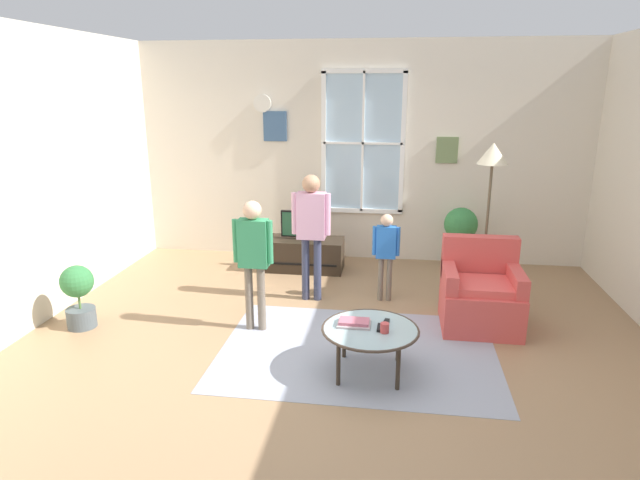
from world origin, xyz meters
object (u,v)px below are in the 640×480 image
(potted_plant_corner, at_px, (78,293))
(floor_lamp, at_px, (492,171))
(person_pink_shirt, at_px, (311,223))
(person_green_shirt, at_px, (254,251))
(tv_stand, at_px, (303,254))
(armchair, at_px, (480,295))
(remote_near_books, at_px, (380,328))
(television, at_px, (302,224))
(remote_near_cup, at_px, (386,323))
(coffee_table, at_px, (370,331))
(book_stack, at_px, (354,323))
(person_blue_shirt, at_px, (386,247))
(potted_plant_by_window, at_px, (460,232))
(cup, at_px, (385,328))

(potted_plant_corner, xyz_separation_m, floor_lamp, (4.07, 1.15, 1.14))
(person_pink_shirt, relative_size, person_green_shirt, 1.09)
(tv_stand, distance_m, person_green_shirt, 1.97)
(armchair, xyz_separation_m, remote_near_books, (-0.97, -1.11, 0.09))
(television, relative_size, floor_lamp, 0.31)
(television, xyz_separation_m, remote_near_cup, (1.15, -2.45, -0.20))
(tv_stand, height_order, coffee_table, tv_stand)
(book_stack, bearing_deg, tv_stand, 109.36)
(tv_stand, height_order, armchair, armchair)
(tv_stand, height_order, person_blue_shirt, person_blue_shirt)
(book_stack, bearing_deg, person_pink_shirt, 111.91)
(armchair, relative_size, person_pink_shirt, 0.61)
(television, height_order, armchair, armchair)
(potted_plant_by_window, relative_size, potted_plant_corner, 1.29)
(book_stack, relative_size, person_blue_shirt, 0.28)
(armchair, height_order, remote_near_books, armchair)
(potted_plant_by_window, bearing_deg, person_blue_shirt, -127.76)
(tv_stand, xyz_separation_m, person_blue_shirt, (1.10, -0.93, 0.42))
(television, bearing_deg, book_stack, -70.62)
(remote_near_cup, distance_m, potted_plant_corner, 3.07)
(floor_lamp, bearing_deg, potted_plant_corner, -164.18)
(book_stack, height_order, remote_near_books, book_stack)
(tv_stand, relative_size, armchair, 1.22)
(person_green_shirt, bearing_deg, person_pink_shirt, 63.44)
(remote_near_books, bearing_deg, coffee_table, -177.90)
(cup, xyz_separation_m, potted_plant_by_window, (0.90, 2.91, 0.06))
(remote_near_books, relative_size, person_green_shirt, 0.11)
(coffee_table, distance_m, person_blue_shirt, 1.66)
(remote_near_cup, bearing_deg, book_stack, -167.75)
(remote_near_cup, height_order, person_green_shirt, person_green_shirt)
(armchair, bearing_deg, person_pink_shirt, 166.20)
(armchair, height_order, floor_lamp, floor_lamp)
(remote_near_books, height_order, person_green_shirt, person_green_shirt)
(television, bearing_deg, remote_near_books, -66.74)
(armchair, distance_m, coffee_table, 1.53)
(book_stack, relative_size, person_pink_shirt, 0.19)
(person_blue_shirt, bearing_deg, remote_near_books, -90.12)
(armchair, xyz_separation_m, cup, (-0.93, -1.17, 0.12))
(coffee_table, bearing_deg, television, 111.76)
(potted_plant_by_window, bearing_deg, armchair, -88.95)
(armchair, distance_m, cup, 1.50)
(person_pink_shirt, bearing_deg, armchair, -13.80)
(television, height_order, remote_near_books, television)
(floor_lamp, bearing_deg, person_pink_shirt, -177.10)
(person_blue_shirt, height_order, potted_plant_corner, person_blue_shirt)
(floor_lamp, bearing_deg, book_stack, -128.73)
(potted_plant_corner, height_order, floor_lamp, floor_lamp)
(remote_near_cup, bearing_deg, person_green_shirt, 155.53)
(remote_near_books, bearing_deg, potted_plant_by_window, 71.72)
(coffee_table, distance_m, remote_near_cup, 0.17)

